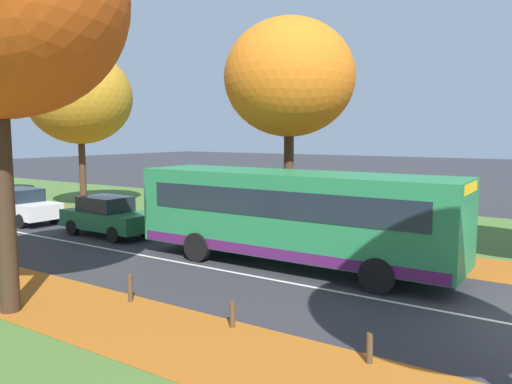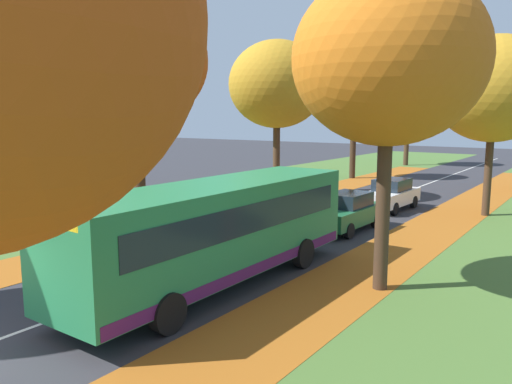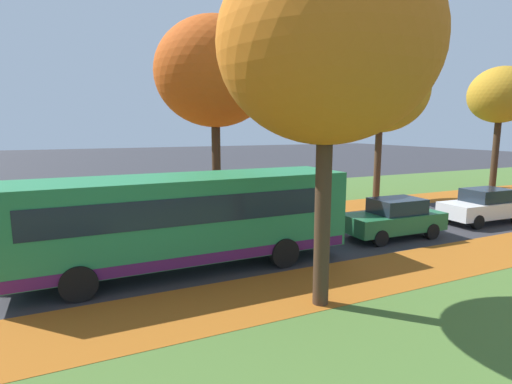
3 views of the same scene
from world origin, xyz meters
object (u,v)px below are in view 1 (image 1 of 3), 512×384
(tree_right_mid, at_px, (80,97))
(car_white_following, at_px, (21,206))
(bollard_fifth, at_px, (130,288))
(car_green_lead, at_px, (108,216))
(bus, at_px, (293,213))
(bollard_fourth, at_px, (232,315))
(bollard_third, at_px, (369,348))
(tree_right_near, at_px, (289,78))

(tree_right_mid, height_order, car_white_following, tree_right_mid)
(tree_right_mid, relative_size, bollard_fifth, 12.26)
(car_green_lead, bearing_deg, bus, -90.02)
(bollard_fifth, relative_size, car_white_following, 0.17)
(bollard_fourth, relative_size, bollard_fifth, 0.81)
(bollard_third, height_order, car_green_lead, car_green_lead)
(bus, height_order, car_white_following, bus)
(bus, xyz_separation_m, car_white_following, (-0.20, 14.43, -0.89))
(bollard_fifth, bearing_deg, car_green_lead, 53.20)
(bollard_fourth, distance_m, car_white_following, 16.59)
(bus, bearing_deg, car_green_lead, 89.98)
(bollard_third, bearing_deg, car_white_following, 75.29)
(bollard_fourth, height_order, car_white_following, car_white_following)
(bollard_fifth, height_order, car_white_following, car_white_following)
(bollard_fifth, distance_m, car_white_following, 13.69)
(car_white_following, bearing_deg, car_green_lead, -87.98)
(tree_right_near, bearing_deg, tree_right_mid, 88.95)
(tree_right_mid, xyz_separation_m, car_white_following, (-4.42, -1.19, -5.33))
(tree_right_near, bearing_deg, car_green_lead, 122.41)
(tree_right_near, distance_m, bus, 6.58)
(car_white_following, bearing_deg, bollard_third, -104.71)
(tree_right_near, bearing_deg, bollard_fifth, -175.66)
(car_white_following, bearing_deg, tree_right_near, -70.85)
(tree_right_near, distance_m, bollard_fourth, 11.60)
(tree_right_mid, height_order, bollard_third, tree_right_mid)
(tree_right_near, relative_size, bollard_third, 15.06)
(bollard_fifth, distance_m, car_green_lead, 8.71)
(bus, height_order, car_green_lead, bus)
(tree_right_near, relative_size, tree_right_mid, 1.00)
(tree_right_mid, bearing_deg, tree_right_near, -91.05)
(tree_right_near, distance_m, car_white_following, 13.90)
(bollard_fourth, distance_m, bollard_fifth, 3.09)
(bollard_fourth, relative_size, car_green_lead, 0.13)
(bollard_fourth, relative_size, car_white_following, 0.13)
(tree_right_mid, bearing_deg, bollard_third, -115.02)
(bollard_fourth, xyz_separation_m, bus, (5.15, 1.39, 1.42))
(tree_right_near, xyz_separation_m, bus, (-3.98, -2.40, -4.65))
(car_green_lead, bearing_deg, bollard_third, -111.47)
(bollard_fifth, relative_size, bus, 0.07)
(tree_right_mid, relative_size, bollard_third, 15.04)
(bollard_third, relative_size, car_green_lead, 0.14)
(bollard_fourth, bearing_deg, car_green_lead, 62.87)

